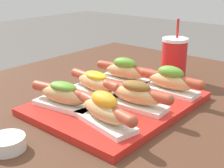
{
  "coord_description": "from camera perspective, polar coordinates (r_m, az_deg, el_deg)",
  "views": [
    {
      "loc": [
        -0.6,
        -0.55,
        1.03
      ],
      "look_at": [
        -0.01,
        -0.05,
        0.76
      ],
      "focal_mm": 50.0,
      "sensor_mm": 36.0,
      "label": 1
    }
  ],
  "objects": [
    {
      "name": "hot_dog_4",
      "position": [
        0.85,
        -3.11,
        0.24
      ],
      "size": [
        0.08,
        0.2,
        0.06
      ],
      "color": "white",
      "rests_on": "serving_tray"
    },
    {
      "name": "hot_dog_3",
      "position": [
        0.77,
        -8.85,
        -1.97
      ],
      "size": [
        0.08,
        0.2,
        0.07
      ],
      "color": "white",
      "rests_on": "serving_tray"
    },
    {
      "name": "hot_dog_1",
      "position": [
        0.76,
        4.4,
        -1.96
      ],
      "size": [
        0.07,
        0.2,
        0.07
      ],
      "color": "white",
      "rests_on": "serving_tray"
    },
    {
      "name": "drink_cup",
      "position": [
        1.04,
        11.28,
        4.57
      ],
      "size": [
        0.08,
        0.08,
        0.2
      ],
      "color": "red",
      "rests_on": "patio_table"
    },
    {
      "name": "hot_dog_5",
      "position": [
        0.95,
        2.35,
        2.44
      ],
      "size": [
        0.08,
        0.2,
        0.08
      ],
      "color": "white",
      "rests_on": "serving_tray"
    },
    {
      "name": "sauce_bowl",
      "position": [
        0.66,
        -18.63,
        -10.11
      ],
      "size": [
        0.07,
        0.07,
        0.03
      ],
      "color": "silver",
      "rests_on": "patio_table"
    },
    {
      "name": "serving_tray",
      "position": [
        0.82,
        1.07,
        -3.52
      ],
      "size": [
        0.42,
        0.33,
        0.02
      ],
      "color": "red",
      "rests_on": "patio_table"
    },
    {
      "name": "hot_dog_2",
      "position": [
        0.87,
        10.59,
        0.61
      ],
      "size": [
        0.06,
        0.2,
        0.08
      ],
      "color": "white",
      "rests_on": "serving_tray"
    },
    {
      "name": "hot_dog_0",
      "position": [
        0.68,
        -1.4,
        -4.75
      ],
      "size": [
        0.09,
        0.2,
        0.08
      ],
      "color": "white",
      "rests_on": "serving_tray"
    }
  ]
}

